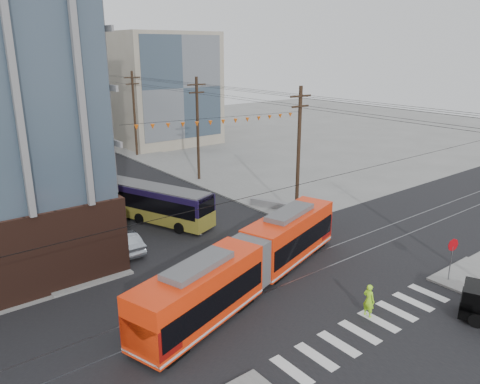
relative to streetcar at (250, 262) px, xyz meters
name	(u,v)px	position (x,y,z in m)	size (l,w,h in m)	color
ground	(326,303)	(2.31, -4.00, -1.73)	(160.00, 160.00, 0.00)	slate
bg_bldg_ne_near	(159,88)	(18.31, 44.00, 6.27)	(14.00, 14.00, 16.00)	gray
bg_bldg_ne_far	(116,86)	(20.31, 64.00, 5.27)	(16.00, 16.00, 14.00)	#8C99A5
utility_pole_far	(91,104)	(10.81, 52.00, 3.77)	(0.30, 0.30, 11.00)	black
streetcar	(250,262)	(0.00, 0.00, 0.00)	(17.92, 2.52, 3.45)	#FD310B
city_bus	(153,203)	(0.91, 13.87, -0.17)	(2.38, 10.97, 3.11)	#1A1038
parked_car_silver	(124,242)	(-3.64, 9.65, -1.01)	(1.52, 4.37, 1.44)	#97A0AB
parked_car_white	(111,223)	(-2.85, 13.65, -0.99)	(2.06, 5.07, 1.47)	silver
parked_car_grey	(78,200)	(-2.67, 21.45, -1.11)	(2.05, 4.45, 1.24)	slate
pedestrian	(369,300)	(3.07, -6.29, -0.79)	(0.69, 0.45, 1.88)	#A8FF24
stop_sign	(451,262)	(10.18, -6.94, -0.39)	(0.81, 0.81, 2.68)	#B1020A
jersey_barrier	(271,205)	(10.61, 10.06, -1.34)	(0.86, 3.82, 0.76)	gray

